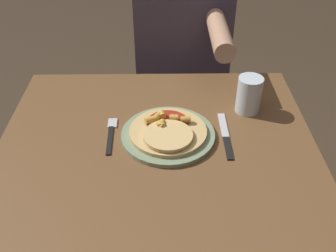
% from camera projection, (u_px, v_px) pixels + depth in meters
% --- Properties ---
extents(dining_table, '(0.93, 0.79, 0.73)m').
position_uv_depth(dining_table, '(158.00, 173.00, 1.23)').
color(dining_table, brown).
rests_on(dining_table, ground_plane).
extents(plate, '(0.28, 0.28, 0.01)m').
position_uv_depth(plate, '(168.00, 135.00, 1.17)').
color(plate, gray).
rests_on(plate, dining_table).
extents(pizza, '(0.23, 0.23, 0.04)m').
position_uv_depth(pizza, '(168.00, 131.00, 1.15)').
color(pizza, tan).
rests_on(pizza, plate).
extents(fork, '(0.03, 0.18, 0.00)m').
position_uv_depth(fork, '(111.00, 133.00, 1.18)').
color(fork, black).
rests_on(fork, dining_table).
extents(knife, '(0.02, 0.22, 0.00)m').
position_uv_depth(knife, '(226.00, 136.00, 1.17)').
color(knife, black).
rests_on(knife, dining_table).
extents(drinking_glass, '(0.08, 0.08, 0.12)m').
position_uv_depth(drinking_glass, '(249.00, 95.00, 1.24)').
color(drinking_glass, silver).
rests_on(drinking_glass, dining_table).
extents(person_diner, '(0.38, 0.52, 1.24)m').
position_uv_depth(person_diner, '(183.00, 48.00, 1.66)').
color(person_diner, '#2D2D38').
rests_on(person_diner, ground_plane).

